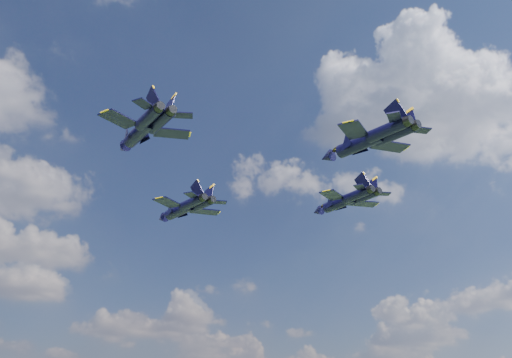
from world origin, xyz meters
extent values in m
cylinder|color=black|center=(-6.83, 24.89, 66.17)|extent=(3.26, 9.96, 1.96)
cone|color=black|center=(-7.68, 31.14, 66.17)|extent=(2.21, 3.05, 1.85)
ellipsoid|color=brown|center=(-7.31, 28.45, 66.76)|extent=(1.48, 3.23, 0.89)
cube|color=black|center=(-10.42, 22.21, 66.17)|extent=(5.75, 4.94, 0.20)
cube|color=black|center=(-2.66, 23.27, 66.17)|extent=(5.55, 3.97, 0.20)
cube|color=black|center=(-8.56, 16.64, 66.17)|extent=(3.07, 2.85, 0.15)
cube|color=black|center=(-2.96, 17.41, 66.17)|extent=(3.01, 2.43, 0.15)
cube|color=black|center=(-7.06, 17.73, 67.69)|extent=(1.23, 3.05, 3.27)
cube|color=black|center=(-4.69, 18.05, 67.69)|extent=(1.49, 3.23, 3.27)
cylinder|color=black|center=(-24.16, 0.04, 66.67)|extent=(2.05, 9.09, 1.81)
cone|color=black|center=(-24.32, 5.87, 66.67)|extent=(1.78, 2.66, 1.71)
ellipsoid|color=brown|center=(-24.25, 3.36, 67.23)|extent=(1.06, 2.90, 0.82)
cube|color=black|center=(-27.72, -2.06, 66.67)|extent=(5.28, 4.24, 0.18)
cube|color=black|center=(-20.49, -1.87, 66.67)|extent=(5.25, 4.06, 0.18)
cube|color=black|center=(-26.57, -7.36, 66.67)|extent=(2.84, 2.50, 0.14)
cube|color=black|center=(-21.35, -7.22, 66.67)|extent=(2.83, 2.42, 0.14)
cube|color=black|center=(-25.09, -6.52, 68.08)|extent=(1.18, 2.90, 3.03)
cube|color=black|center=(-22.88, -6.46, 68.08)|extent=(1.25, 2.93, 3.03)
cylinder|color=black|center=(14.78, 6.32, 66.04)|extent=(2.43, 9.26, 1.83)
cone|color=black|center=(14.39, 12.21, 66.04)|extent=(1.90, 2.75, 1.73)
ellipsoid|color=brown|center=(14.56, 9.67, 66.60)|extent=(1.19, 2.97, 0.83)
cube|color=black|center=(11.26, 4.05, 66.04)|extent=(5.36, 4.42, 0.18)
cube|color=black|center=(18.57, 4.53, 66.04)|extent=(5.27, 3.97, 0.18)
cube|color=black|center=(12.63, -1.27, 66.04)|extent=(2.88, 2.58, 0.14)
cube|color=black|center=(17.91, -0.92, 66.04)|extent=(2.85, 2.39, 0.14)
cube|color=black|center=(14.10, -0.35, 67.46)|extent=(1.14, 2.91, 3.06)
cube|color=black|center=(16.33, -0.21, 67.46)|extent=(1.31, 2.99, 3.06)
cylinder|color=black|center=(-1.88, -17.41, 63.60)|extent=(3.04, 8.83, 1.73)
cone|color=black|center=(-2.73, -11.89, 63.60)|extent=(2.00, 2.73, 1.64)
ellipsoid|color=brown|center=(-2.36, -14.27, 64.13)|extent=(1.35, 2.87, 0.79)
cube|color=black|center=(-5.01, -19.84, 63.60)|extent=(5.09, 4.42, 0.17)
cube|color=black|center=(1.84, -18.78, 63.60)|extent=(4.89, 3.45, 0.17)
cube|color=black|center=(-3.28, -24.74, 63.60)|extent=(2.72, 2.54, 0.13)
cube|color=black|center=(1.67, -23.98, 63.60)|extent=(2.66, 2.12, 0.13)
cube|color=black|center=(-1.97, -23.76, 64.94)|extent=(1.14, 2.69, 2.90)
cube|color=black|center=(0.13, -23.44, 64.94)|extent=(1.34, 2.87, 2.90)
camera|label=1|loc=(-46.58, -64.80, 33.27)|focal=40.00mm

